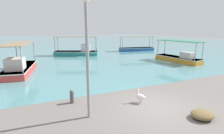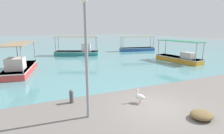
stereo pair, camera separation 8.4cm
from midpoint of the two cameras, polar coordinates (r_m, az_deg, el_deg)
name	(u,v)px [view 2 (the right image)]	position (r m, az deg, el deg)	size (l,w,h in m)	color
ground	(155,107)	(9.87, 14.01, -12.62)	(120.00, 120.00, 0.00)	slate
harbor_water	(56,42)	(55.44, -17.75, 7.86)	(110.00, 90.00, 0.00)	teal
fishing_boat_outer	(137,48)	(32.54, 8.27, 6.15)	(6.54, 2.61, 2.58)	#2557AA
fishing_boat_center	(78,51)	(27.41, -10.81, 5.12)	(6.73, 4.35, 2.83)	teal
fishing_boat_far_right	(20,67)	(18.20, -27.82, 0.06)	(3.00, 6.30, 2.76)	#C93C39
fishing_boat_near_left	(180,57)	(23.30, 21.31, 2.97)	(2.66, 6.13, 2.56)	orange
pelican	(140,97)	(10.08, 9.29, -9.51)	(0.53, 0.73, 0.80)	#E0997A
lamp_post	(86,53)	(7.77, -8.05, 4.52)	(0.28, 0.28, 5.43)	gray
mooring_bollard	(71,96)	(10.20, -12.87, -9.17)	(0.24, 0.24, 0.77)	#47474C
net_pile	(202,115)	(9.45, 27.53, -13.69)	(1.12, 0.95, 0.38)	brown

